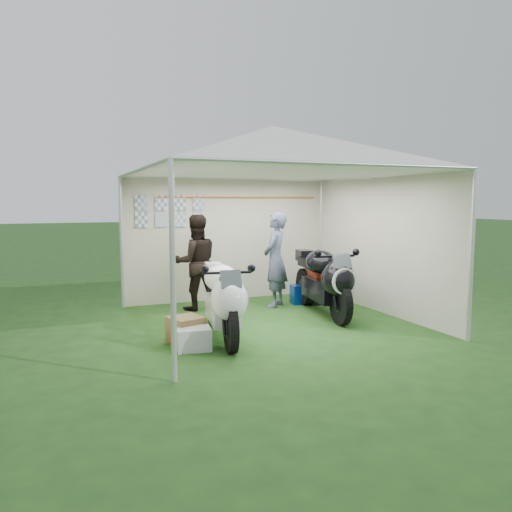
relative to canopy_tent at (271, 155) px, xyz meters
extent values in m
plane|color=#1E3F17|center=(0.00, -0.03, -2.58)|extent=(80.00, 80.00, 0.00)
cylinder|color=silver|center=(-2.00, -2.03, -1.43)|extent=(0.06, 0.06, 2.30)
cylinder|color=silver|center=(2.00, -2.03, -1.43)|extent=(0.06, 0.06, 2.30)
cylinder|color=silver|center=(-2.00, 1.97, -1.43)|extent=(0.06, 0.06, 2.30)
cylinder|color=silver|center=(2.00, 1.97, -1.43)|extent=(0.06, 0.06, 2.30)
cube|color=beige|center=(0.00, 1.97, -1.43)|extent=(4.00, 0.02, 2.30)
cube|color=beige|center=(-2.00, -0.03, -1.43)|extent=(0.02, 4.00, 2.30)
cube|color=beige|center=(2.00, -0.03, -1.43)|extent=(0.02, 4.00, 2.30)
pyramid|color=white|center=(0.00, -0.03, 0.07)|extent=(5.66, 5.66, 0.70)
cube|color=#99A5B7|center=(-1.65, 1.95, -0.73)|extent=(0.22, 0.02, 0.28)
cube|color=#99A5B7|center=(-1.30, 1.95, -0.73)|extent=(0.22, 0.02, 0.28)
cube|color=#99A5B7|center=(-0.95, 1.95, -0.73)|extent=(0.22, 0.01, 0.28)
cube|color=#99A5B7|center=(-0.60, 1.95, -0.73)|extent=(0.22, 0.01, 0.28)
cube|color=#99A5B7|center=(-1.65, 1.95, -1.03)|extent=(0.22, 0.02, 0.28)
cube|color=#99A5B7|center=(-1.30, 1.95, -1.03)|extent=(0.22, 0.01, 0.28)
cube|color=#99A5B7|center=(-0.95, 1.95, -1.03)|extent=(0.22, 0.02, 0.28)
cube|color=#99A5B7|center=(-0.60, 1.95, -1.03)|extent=(0.22, 0.01, 0.28)
cylinder|color=#D8590C|center=(0.20, 1.94, -0.63)|extent=(3.20, 0.02, 0.02)
cylinder|color=black|center=(-1.12, -1.31, -2.26)|extent=(0.21, 0.64, 0.63)
cylinder|color=black|center=(-0.88, 0.14, -2.26)|extent=(0.26, 0.65, 0.63)
cube|color=white|center=(-1.01, -0.64, -2.17)|extent=(0.52, 1.05, 0.32)
ellipsoid|color=white|center=(-1.11, -1.21, -1.92)|extent=(0.57, 0.70, 0.53)
ellipsoid|color=white|center=(-0.99, -0.53, -1.75)|extent=(0.57, 0.72, 0.37)
cube|color=black|center=(-0.92, -0.12, -1.82)|extent=(0.38, 0.67, 0.15)
cube|color=white|center=(-0.86, 0.23, -1.73)|extent=(0.28, 0.35, 0.19)
cube|color=black|center=(-0.94, -0.22, -2.00)|extent=(0.20, 0.59, 0.11)
cube|color=#3F474C|center=(-1.13, -1.33, -1.65)|extent=(0.28, 0.19, 0.22)
cylinder|color=black|center=(0.89, -0.62, -2.24)|extent=(0.21, 0.68, 0.67)
cylinder|color=black|center=(1.11, 0.93, -2.24)|extent=(0.26, 0.69, 0.67)
cube|color=black|center=(0.99, 0.10, -2.15)|extent=(0.53, 1.10, 0.33)
ellipsoid|color=black|center=(0.90, -0.51, -1.88)|extent=(0.59, 0.73, 0.56)
ellipsoid|color=black|center=(1.01, 0.21, -1.71)|extent=(0.58, 0.75, 0.39)
cube|color=black|center=(1.07, 0.65, -1.77)|extent=(0.38, 0.70, 0.16)
cube|color=black|center=(1.12, 1.02, -1.68)|extent=(0.29, 0.37, 0.20)
cube|color=maroon|center=(1.06, 0.54, -1.96)|extent=(0.20, 0.62, 0.11)
cube|color=#3F474C|center=(0.89, -0.64, -1.59)|extent=(0.29, 0.20, 0.23)
cylinder|color=white|center=(0.87, -0.75, -1.88)|extent=(0.40, 0.08, 0.40)
cube|color=#0B38AF|center=(1.13, 1.04, -2.40)|extent=(0.50, 0.35, 0.34)
imported|color=black|center=(-0.85, 1.30, -1.75)|extent=(0.82, 0.65, 1.65)
imported|color=slate|center=(0.54, 1.01, -1.73)|extent=(0.71, 0.73, 1.69)
cube|color=black|center=(1.38, 0.96, -2.33)|extent=(0.51, 0.42, 0.48)
cube|color=silver|center=(-1.52, -1.01, -2.43)|extent=(0.47, 0.39, 0.28)
cube|color=brown|center=(-1.53, -0.70, -2.40)|extent=(0.50, 0.50, 0.36)
camera|label=1|loc=(-3.12, -7.01, -0.70)|focal=35.00mm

